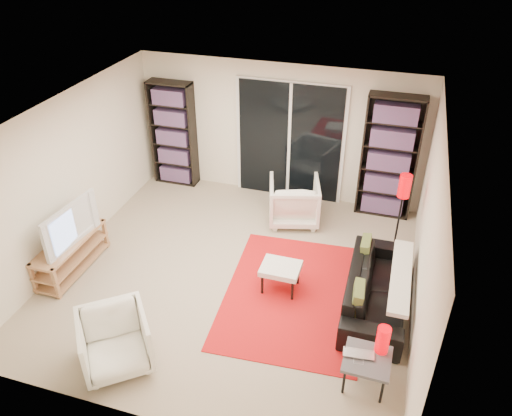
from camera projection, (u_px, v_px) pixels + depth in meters
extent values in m
plane|color=tan|center=(234.00, 274.00, 7.26)|extent=(5.00, 5.00, 0.00)
cube|color=white|center=(279.00, 132.00, 8.64)|extent=(5.00, 0.02, 2.40)
cube|color=white|center=(141.00, 340.00, 4.59)|extent=(5.00, 0.02, 2.40)
cube|color=white|center=(69.00, 177.00, 7.24)|extent=(0.02, 5.00, 2.40)
cube|color=white|center=(427.00, 236.00, 6.00)|extent=(0.02, 5.00, 2.40)
cube|color=white|center=(229.00, 119.00, 5.98)|extent=(5.00, 5.00, 0.02)
cube|color=white|center=(290.00, 142.00, 8.65)|extent=(1.92, 0.06, 2.16)
cube|color=black|center=(289.00, 142.00, 8.62)|extent=(1.80, 0.02, 2.10)
cube|color=white|center=(289.00, 143.00, 8.61)|extent=(0.05, 0.02, 2.10)
cube|color=black|center=(174.00, 134.00, 9.12)|extent=(0.80, 0.30, 1.95)
cube|color=#892B70|center=(173.00, 134.00, 9.10)|extent=(0.70, 0.22, 1.85)
cube|color=black|center=(389.00, 158.00, 8.12)|extent=(0.90, 0.30, 2.10)
cube|color=#892B70|center=(389.00, 158.00, 8.11)|extent=(0.80, 0.22, 2.00)
cube|color=tan|center=(68.00, 242.00, 7.11)|extent=(0.42, 1.31, 0.04)
cube|color=tan|center=(72.00, 255.00, 7.23)|extent=(0.42, 1.31, 0.03)
cube|color=tan|center=(74.00, 265.00, 7.33)|extent=(0.42, 1.31, 0.04)
cube|color=tan|center=(33.00, 279.00, 6.78)|extent=(0.05, 0.05, 0.50)
cube|color=tan|center=(85.00, 230.00, 7.78)|extent=(0.05, 0.05, 0.50)
cube|color=tan|center=(56.00, 284.00, 6.69)|extent=(0.05, 0.05, 0.50)
cube|color=tan|center=(105.00, 234.00, 7.69)|extent=(0.05, 0.05, 0.50)
imported|color=black|center=(65.00, 223.00, 6.93)|extent=(0.24, 1.07, 0.61)
cube|color=red|center=(294.00, 294.00, 6.87)|extent=(2.03, 2.64, 0.01)
imported|color=black|center=(377.00, 288.00, 6.57)|extent=(0.78, 1.96, 0.57)
imported|color=white|center=(294.00, 201.00, 8.26)|extent=(1.00, 1.01, 0.75)
imported|color=white|center=(115.00, 341.00, 5.69)|extent=(1.07, 1.08, 0.71)
cube|color=white|center=(281.00, 268.00, 6.80)|extent=(0.53, 0.43, 0.08)
cylinder|color=black|center=(262.00, 285.00, 6.81)|extent=(0.04, 0.04, 0.32)
cylinder|color=black|center=(269.00, 269.00, 7.10)|extent=(0.04, 0.04, 0.32)
cylinder|color=black|center=(292.00, 291.00, 6.71)|extent=(0.04, 0.04, 0.32)
cylinder|color=black|center=(298.00, 275.00, 6.99)|extent=(0.04, 0.04, 0.32)
cube|color=#4E4D53|center=(367.00, 359.00, 5.44)|extent=(0.52, 0.52, 0.04)
cylinder|color=black|center=(344.00, 381.00, 5.43)|extent=(0.03, 0.03, 0.38)
cylinder|color=black|center=(350.00, 353.00, 5.76)|extent=(0.03, 0.03, 0.38)
cylinder|color=black|center=(382.00, 391.00, 5.32)|extent=(0.03, 0.03, 0.38)
cylinder|color=black|center=(386.00, 362.00, 5.65)|extent=(0.03, 0.03, 0.38)
imported|color=silver|center=(358.00, 357.00, 5.42)|extent=(0.36, 0.25, 0.03)
cylinder|color=#D80007|center=(383.00, 340.00, 5.43)|extent=(0.15, 0.15, 0.34)
cylinder|color=black|center=(393.00, 248.00, 7.77)|extent=(0.20, 0.20, 0.03)
cylinder|color=black|center=(398.00, 223.00, 7.52)|extent=(0.03, 0.03, 0.98)
cylinder|color=#D80007|center=(405.00, 186.00, 7.18)|extent=(0.18, 0.18, 0.35)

